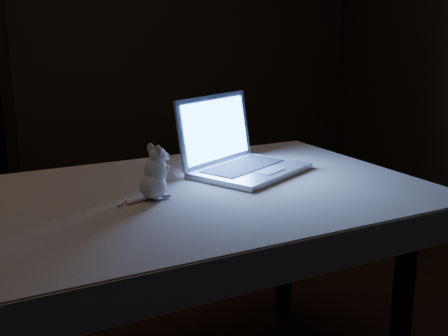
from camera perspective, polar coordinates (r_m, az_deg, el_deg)
name	(u,v)px	position (r m, az deg, el deg)	size (l,w,h in m)	color
back_wall	(84,29)	(4.64, -14.01, 13.52)	(4.50, 0.04, 2.60)	black
table	(196,299)	(2.05, -2.87, -13.13)	(1.47, 0.94, 0.79)	black
tablecloth	(178,203)	(1.96, -4.73, -3.52)	(1.58, 1.06, 0.11)	beige
laptop	(251,136)	(2.09, 2.77, 3.24)	(0.42, 0.37, 0.28)	silver
plush_mouse	(152,172)	(1.80, -7.29, -0.43)	(0.13, 0.13, 0.18)	white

